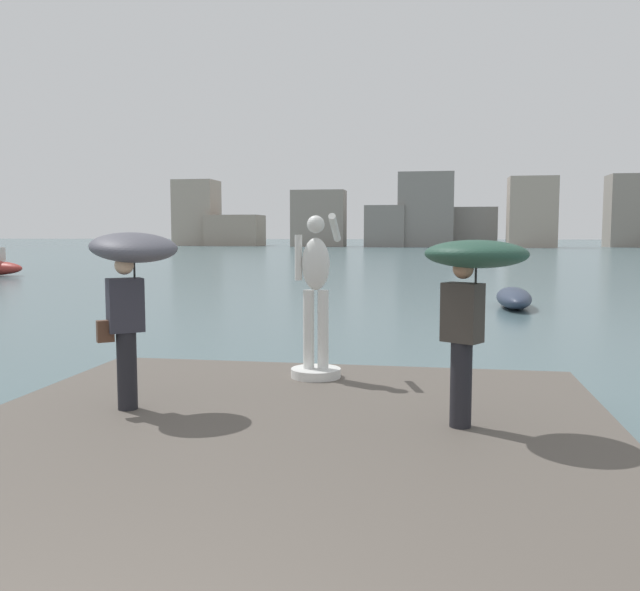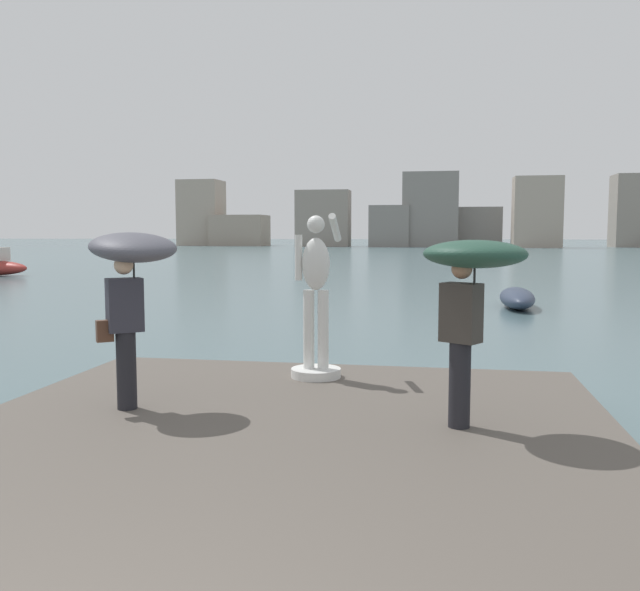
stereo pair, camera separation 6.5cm
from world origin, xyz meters
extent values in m
plane|color=#4C666B|center=(0.00, 40.00, 0.00)|extent=(400.00, 400.00, 0.00)
cube|color=#564F47|center=(0.00, 2.49, 0.20)|extent=(6.87, 10.97, 0.40)
cylinder|color=silver|center=(-0.09, 7.02, 0.46)|extent=(0.69, 0.69, 0.12)
cylinder|color=silver|center=(-0.19, 7.02, 1.06)|extent=(0.15, 0.15, 1.08)
cylinder|color=silver|center=(0.01, 7.02, 1.06)|extent=(0.15, 0.15, 1.08)
ellipsoid|color=silver|center=(-0.09, 7.02, 1.96)|extent=(0.38, 0.26, 0.71)
sphere|color=silver|center=(-0.09, 7.02, 2.50)|extent=(0.24, 0.24, 0.24)
cylinder|color=silver|center=(-0.33, 7.02, 2.05)|extent=(0.10, 0.10, 0.62)
cylinder|color=silver|center=(0.13, 7.29, 2.45)|extent=(0.10, 0.59, 0.40)
cylinder|color=black|center=(-1.89, 5.01, 0.84)|extent=(0.22, 0.22, 0.88)
cube|color=#2D2D38|center=(-1.89, 5.01, 1.58)|extent=(0.45, 0.42, 0.60)
sphere|color=beige|center=(-1.89, 5.01, 2.02)|extent=(0.21, 0.21, 0.21)
cylinder|color=#262626|center=(-1.83, 5.12, 1.89)|extent=(0.02, 0.02, 0.52)
ellipsoid|color=#4C4C56|center=(-1.83, 5.12, 2.22)|extent=(1.37, 1.38, 0.44)
cube|color=#513323|center=(-2.08, 4.89, 1.30)|extent=(0.20, 0.19, 0.24)
cylinder|color=black|center=(1.78, 4.93, 0.84)|extent=(0.22, 0.22, 0.88)
cube|color=#38332D|center=(1.78, 4.93, 1.58)|extent=(0.45, 0.40, 0.60)
sphere|color=#A87A5B|center=(1.78, 4.93, 2.02)|extent=(0.21, 0.21, 0.21)
cylinder|color=#262626|center=(1.90, 4.90, 1.87)|extent=(0.02, 0.02, 0.47)
ellipsoid|color=#234738|center=(1.90, 4.90, 2.17)|extent=(1.41, 1.41, 0.29)
ellipsoid|color=#2D384C|center=(4.02, 20.07, 0.32)|extent=(1.15, 3.60, 0.63)
cube|color=#A89989|center=(-41.46, 116.65, 5.92)|extent=(7.35, 6.61, 11.85)
cube|color=gray|center=(-33.84, 115.50, 2.74)|extent=(9.59, 7.04, 5.48)
cube|color=gray|center=(-17.95, 111.75, 4.76)|extent=(9.05, 4.52, 9.51)
cube|color=gray|center=(-6.57, 112.08, 3.41)|extent=(6.56, 7.97, 6.83)
cube|color=gray|center=(0.05, 111.86, 6.09)|extent=(8.99, 6.47, 12.19)
cube|color=gray|center=(7.10, 115.62, 3.31)|extent=(9.39, 6.27, 6.61)
cube|color=#A89989|center=(16.69, 109.23, 5.56)|extent=(7.33, 4.85, 11.12)
cube|color=gray|center=(33.37, 115.88, 5.90)|extent=(7.69, 5.83, 11.80)
camera|label=1|loc=(1.49, -1.97, 2.39)|focal=37.81mm
camera|label=2|loc=(1.55, -1.96, 2.39)|focal=37.81mm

